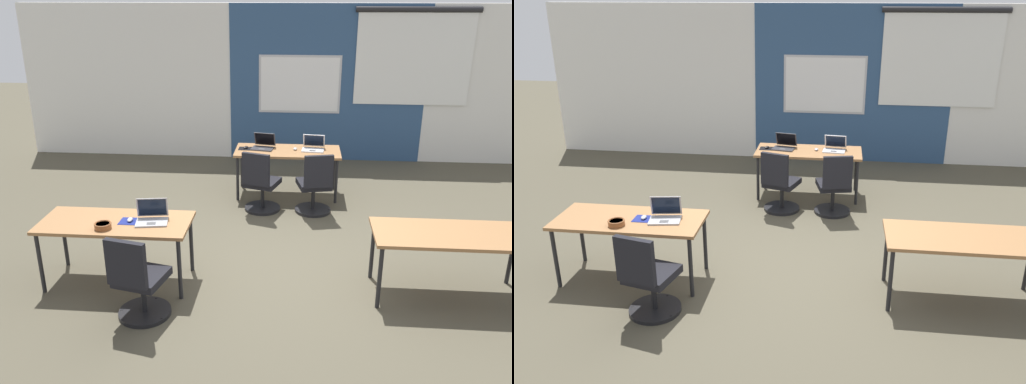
{
  "view_description": "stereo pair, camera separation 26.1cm",
  "coord_description": "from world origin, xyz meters",
  "views": [
    {
      "loc": [
        0.17,
        -5.59,
        3.03
      ],
      "look_at": [
        -0.29,
        -0.09,
        0.9
      ],
      "focal_mm": 37.14,
      "sensor_mm": 36.0,
      "label": 1
    },
    {
      "loc": [
        0.43,
        -5.56,
        3.03
      ],
      "look_at": [
        -0.29,
        -0.09,
        0.9
      ],
      "focal_mm": 37.14,
      "sensor_mm": 36.0,
      "label": 2
    }
  ],
  "objects": [
    {
      "name": "chair_near_left_inner",
      "position": [
        -1.32,
        -1.28,
        0.38
      ],
      "size": [
        0.53,
        0.58,
        0.92
      ],
      "rotation": [
        0.0,
        0.0,
        2.91
      ],
      "color": "black",
      "rests_on": "ground"
    },
    {
      "name": "desk_far_center",
      "position": [
        0.0,
        2.2,
        0.66
      ],
      "size": [
        1.6,
        0.7,
        0.72
      ],
      "color": "olive",
      "rests_on": "ground"
    },
    {
      "name": "mouse_near_left_inner",
      "position": [
        -1.59,
        -0.59,
        0.74
      ],
      "size": [
        0.07,
        0.1,
        0.03
      ],
      "color": "#B2B2B7",
      "rests_on": "mousepad_near_left_inner"
    },
    {
      "name": "desk_near_right",
      "position": [
        1.75,
        -0.6,
        0.66
      ],
      "size": [
        1.6,
        0.7,
        0.72
      ],
      "color": "olive",
      "rests_on": "ground"
    },
    {
      "name": "chair_far_left",
      "position": [
        -0.36,
        1.49,
        0.38
      ],
      "size": [
        0.55,
        0.61,
        0.92
      ],
      "rotation": [
        0.0,
        0.0,
        2.83
      ],
      "color": "black",
      "rests_on": "ground"
    },
    {
      "name": "mousepad_far_left",
      "position": [
        -0.65,
        2.23,
        0.72
      ],
      "size": [
        0.22,
        0.19,
        0.0
      ],
      "color": "black",
      "rests_on": "desk_far_center"
    },
    {
      "name": "laptop_far_right",
      "position": [
        0.39,
        2.26,
        0.77
      ],
      "size": [
        0.36,
        0.35,
        0.22
      ],
      "rotation": [
        0.0,
        0.0,
        -0.1
      ],
      "color": "silver",
      "rests_on": "desk_far_center"
    },
    {
      "name": "laptop_near_left_inner",
      "position": [
        -1.36,
        -0.57,
        0.77
      ],
      "size": [
        0.37,
        0.32,
        0.24
      ],
      "rotation": [
        0.0,
        0.0,
        0.16
      ],
      "color": "#9E9EA3",
      "rests_on": "desk_near_left"
    },
    {
      "name": "snack_bowl",
      "position": [
        -1.81,
        -0.79,
        0.76
      ],
      "size": [
        0.18,
        0.18,
        0.06
      ],
      "color": "brown",
      "rests_on": "desk_near_left"
    },
    {
      "name": "mouse_far_right",
      "position": [
        0.11,
        2.23,
        0.74
      ],
      "size": [
        0.06,
        0.1,
        0.03
      ],
      "color": "#B2B2B7",
      "rests_on": "desk_far_center"
    },
    {
      "name": "mousepad_near_left_inner",
      "position": [
        -1.59,
        -0.59,
        0.72
      ],
      "size": [
        0.22,
        0.19,
        0.0
      ],
      "color": "navy",
      "rests_on": "desk_near_left"
    },
    {
      "name": "chair_far_right",
      "position": [
        0.41,
        1.48,
        0.38
      ],
      "size": [
        0.52,
        0.58,
        0.92
      ],
      "rotation": [
        0.0,
        0.0,
        3.36
      ],
      "color": "black",
      "rests_on": "ground"
    },
    {
      "name": "desk_near_left",
      "position": [
        -1.75,
        -0.6,
        0.66
      ],
      "size": [
        1.6,
        0.7,
        0.72
      ],
      "color": "olive",
      "rests_on": "ground"
    },
    {
      "name": "back_wall_assembly",
      "position": [
        0.04,
        4.19,
        1.41
      ],
      "size": [
        10.0,
        0.27,
        2.8
      ],
      "color": "silver",
      "rests_on": "ground"
    },
    {
      "name": "mouse_far_left",
      "position": [
        -0.65,
        2.23,
        0.74
      ],
      "size": [
        0.09,
        0.11,
        0.03
      ],
      "color": "black",
      "rests_on": "mousepad_far_left"
    },
    {
      "name": "laptop_far_left",
      "position": [
        -0.38,
        2.28,
        0.77
      ],
      "size": [
        0.38,
        0.36,
        0.23
      ],
      "rotation": [
        0.0,
        0.0,
        -0.18
      ],
      "color": "#333338",
      "rests_on": "desk_far_center"
    },
    {
      "name": "ground_plane",
      "position": [
        0.0,
        0.0,
        0.0
      ],
      "size": [
        24.0,
        24.0,
        0.0
      ],
      "color": "#4C4738"
    }
  ]
}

